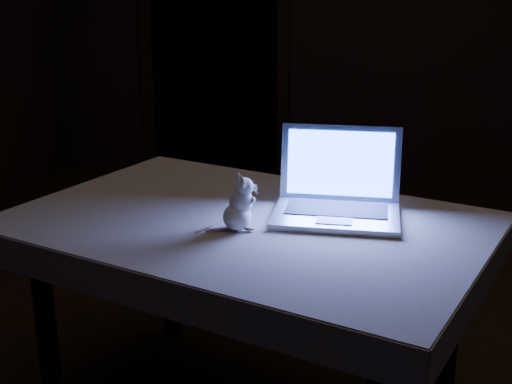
# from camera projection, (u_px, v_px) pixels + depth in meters

# --- Properties ---
(floor) EXTENTS (5.00, 5.00, 0.00)m
(floor) POSITION_uv_depth(u_px,v_px,m) (345.00, 372.00, 2.51)
(floor) COLOR black
(floor) RESTS_ON ground
(doorway) EXTENTS (1.06, 0.36, 2.13)m
(doorway) POSITION_uv_depth(u_px,v_px,m) (214.00, 26.00, 4.73)
(doorway) COLOR black
(doorway) RESTS_ON back_wall
(table) EXTENTS (1.49, 1.21, 0.69)m
(table) POSITION_uv_depth(u_px,v_px,m) (248.00, 324.00, 2.16)
(table) COLOR black
(table) RESTS_ON floor
(tablecloth) EXTENTS (1.53, 1.16, 0.10)m
(tablecloth) POSITION_uv_depth(u_px,v_px,m) (271.00, 237.00, 2.05)
(tablecloth) COLOR beige
(tablecloth) RESTS_ON table
(laptop) EXTENTS (0.38, 0.33, 0.25)m
(laptop) POSITION_uv_depth(u_px,v_px,m) (337.00, 178.00, 2.01)
(laptop) COLOR #B7B8BC
(laptop) RESTS_ON tablecloth
(plush_mouse) EXTENTS (0.16, 0.16, 0.16)m
(plush_mouse) POSITION_uv_depth(u_px,v_px,m) (237.00, 203.00, 1.94)
(plush_mouse) COLOR white
(plush_mouse) RESTS_ON tablecloth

